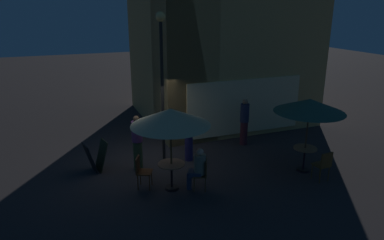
% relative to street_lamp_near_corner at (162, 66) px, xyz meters
% --- Properties ---
extents(ground_plane, '(60.00, 60.00, 0.00)m').
position_rel_street_lamp_near_corner_xyz_m(ground_plane, '(-0.46, -0.20, -3.15)').
color(ground_plane, '#2C2828').
extents(cafe_building, '(6.84, 6.34, 9.71)m').
position_rel_street_lamp_near_corner_xyz_m(cafe_building, '(2.72, 2.88, 1.70)').
color(cafe_building, tan).
rests_on(cafe_building, ground).
extents(street_lamp_near_corner, '(0.30, 0.30, 4.76)m').
position_rel_street_lamp_near_corner_xyz_m(street_lamp_near_corner, '(0.00, 0.00, 0.00)').
color(street_lamp_near_corner, black).
rests_on(street_lamp_near_corner, ground).
extents(menu_sandwich_board, '(0.76, 0.68, 0.94)m').
position_rel_street_lamp_near_corner_xyz_m(menu_sandwich_board, '(-2.24, -0.14, -2.66)').
color(menu_sandwich_board, black).
rests_on(menu_sandwich_board, ground).
extents(cafe_table_0, '(0.75, 0.75, 0.78)m').
position_rel_street_lamp_near_corner_xyz_m(cafe_table_0, '(-0.41, -2.06, -2.58)').
color(cafe_table_0, black).
rests_on(cafe_table_0, ground).
extents(cafe_table_1, '(0.71, 0.71, 0.77)m').
position_rel_street_lamp_near_corner_xyz_m(cafe_table_1, '(3.79, -2.46, -2.60)').
color(cafe_table_1, black).
rests_on(cafe_table_1, ground).
extents(patio_umbrella_0, '(2.15, 2.15, 2.35)m').
position_rel_street_lamp_near_corner_xyz_m(patio_umbrella_0, '(-0.41, -2.06, -1.04)').
color(patio_umbrella_0, black).
rests_on(patio_umbrella_0, ground).
extents(patio_umbrella_1, '(2.10, 2.10, 2.31)m').
position_rel_street_lamp_near_corner_xyz_m(patio_umbrella_1, '(3.79, -2.46, -1.05)').
color(patio_umbrella_1, black).
rests_on(patio_umbrella_1, ground).
extents(cafe_chair_0, '(0.55, 0.55, 0.93)m').
position_rel_street_lamp_near_corner_xyz_m(cafe_chair_0, '(-1.17, -1.69, -2.58)').
color(cafe_chair_0, '#592E15').
rests_on(cafe_chair_0, ground).
extents(cafe_chair_1, '(0.51, 0.51, 0.91)m').
position_rel_street_lamp_near_corner_xyz_m(cafe_chair_1, '(0.39, -2.42, -2.61)').
color(cafe_chair_1, '#533920').
rests_on(cafe_chair_1, ground).
extents(cafe_chair_2, '(0.44, 0.44, 0.93)m').
position_rel_street_lamp_near_corner_xyz_m(cafe_chair_2, '(3.84, -3.24, -2.58)').
color(cafe_chair_2, '#513818').
rests_on(cafe_chair_2, ground).
extents(patron_seated_0, '(0.52, 0.45, 1.23)m').
position_rel_street_lamp_near_corner_xyz_m(patron_seated_0, '(0.26, -2.36, -2.45)').
color(patron_seated_0, '#26354F').
rests_on(patron_seated_0, ground).
extents(patron_standing_1, '(0.31, 0.31, 1.61)m').
position_rel_street_lamp_near_corner_xyz_m(patron_standing_1, '(0.74, -0.40, -2.34)').
color(patron_standing_1, navy).
rests_on(patron_standing_1, ground).
extents(patron_standing_2, '(0.32, 0.32, 1.73)m').
position_rel_street_lamp_near_corner_xyz_m(patron_standing_2, '(3.14, 0.19, -2.27)').
color(patron_standing_2, '#4C1F27').
rests_on(patron_standing_2, ground).
extents(patron_standing_3, '(0.33, 0.33, 1.77)m').
position_rel_street_lamp_near_corner_xyz_m(patron_standing_3, '(-1.00, -0.51, -2.25)').
color(patron_standing_3, '#364829').
rests_on(patron_standing_3, ground).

